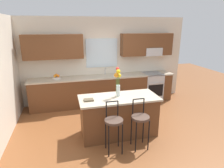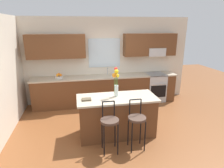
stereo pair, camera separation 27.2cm
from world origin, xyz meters
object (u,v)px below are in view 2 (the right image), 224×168
at_px(oven_range, 155,87).
at_px(cookbook, 86,99).
at_px(fruit_bowl_oranges, 59,76).
at_px(bar_stool_middle, 137,120).
at_px(bar_stool_near, 110,123).
at_px(kitchen_island, 117,116).
at_px(flower_vase, 116,81).

bearing_deg(oven_range, cookbook, -141.40).
distance_m(cookbook, fruit_bowl_oranges, 2.06).
xyz_separation_m(bar_stool_middle, fruit_bowl_oranges, (-1.65, 2.50, 0.34)).
bearing_deg(fruit_bowl_oranges, bar_stool_middle, -56.59).
bearing_deg(bar_stool_middle, bar_stool_near, 180.00).
relative_size(oven_range, cookbook, 4.60).
distance_m(bar_stool_near, cookbook, 0.75).
height_order(kitchen_island, fruit_bowl_oranges, fruit_bowl_oranges).
relative_size(kitchen_island, cookbook, 8.82).
relative_size(bar_stool_middle, flower_vase, 1.58).
xyz_separation_m(kitchen_island, fruit_bowl_oranges, (-1.37, 1.90, 0.51)).
bearing_deg(fruit_bowl_oranges, kitchen_island, -54.13).
distance_m(kitchen_island, bar_stool_middle, 0.68).
distance_m(kitchen_island, cookbook, 0.83).
bearing_deg(flower_vase, fruit_bowl_oranges, 126.54).
bearing_deg(bar_stool_middle, oven_range, 59.71).
bearing_deg(bar_stool_near, fruit_bowl_oranges, 113.73).
distance_m(oven_range, bar_stool_near, 3.18).
bearing_deg(oven_range, bar_stool_near, -128.90).
bearing_deg(fruit_bowl_oranges, oven_range, -0.54).
bearing_deg(bar_stool_middle, cookbook, 149.51).
bearing_deg(bar_stool_middle, flower_vase, 113.41).
bearing_deg(fruit_bowl_oranges, cookbook, -70.21).
relative_size(bar_stool_near, fruit_bowl_oranges, 4.34).
xyz_separation_m(oven_range, bar_stool_middle, (-1.44, -2.47, 0.18)).
bearing_deg(cookbook, kitchen_island, 3.37).
distance_m(bar_stool_middle, fruit_bowl_oranges, 3.01).
relative_size(flower_vase, fruit_bowl_oranges, 2.75).
bearing_deg(kitchen_island, fruit_bowl_oranges, 125.87).
xyz_separation_m(flower_vase, cookbook, (-0.66, -0.10, -0.34)).
height_order(oven_range, cookbook, cookbook).
relative_size(kitchen_island, bar_stool_middle, 1.69).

